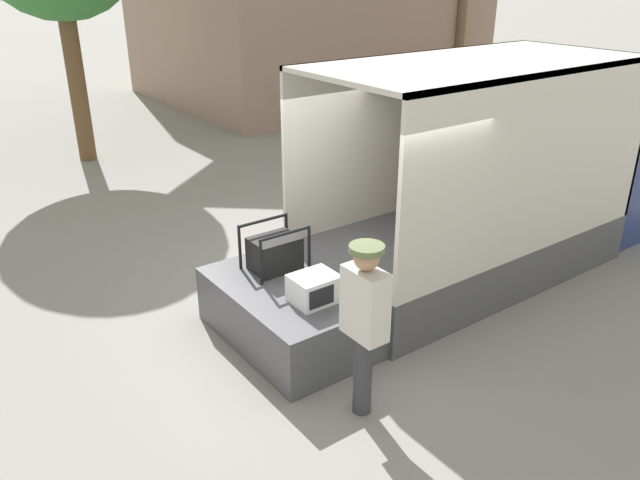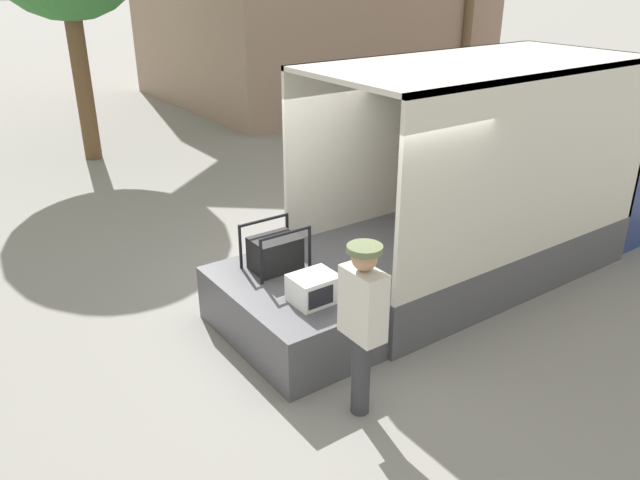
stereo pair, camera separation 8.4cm
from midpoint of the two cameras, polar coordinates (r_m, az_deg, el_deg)
name	(u,v)px [view 1 (the left image)]	position (r m, az deg, el deg)	size (l,w,h in m)	color
ground_plane	(333,320)	(7.62, 0.88, -7.33)	(160.00, 160.00, 0.00)	gray
box_truck	(537,190)	(9.81, 19.03, 4.32)	(6.42, 2.13, 2.88)	navy
tailgate_deck	(288,312)	(7.13, -3.25, -6.58)	(1.28, 2.02, 0.68)	#4C4C51
microwave	(314,289)	(6.58, -0.91, -4.46)	(0.48, 0.40, 0.30)	white
portable_generator	(276,252)	(7.28, -4.35, -1.12)	(0.68, 0.51, 0.55)	black
worker_person	(365,314)	(5.64, 3.68, -6.73)	(0.32, 0.44, 1.75)	#38383D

